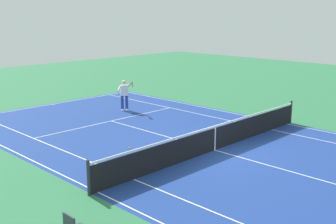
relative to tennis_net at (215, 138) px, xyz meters
The scene contains 6 objects.
ground_plane 0.49m from the tennis_net, ahead, with size 60.00×60.00×0.00m, color #2D7247.
court_slab 0.49m from the tennis_net, ahead, with size 24.20×11.40×0.00m, color navy.
court_line_markings 0.49m from the tennis_net, ahead, with size 23.85×11.05×0.01m.
tennis_net is the anchor object (origin of this frame).
tennis_player_near 7.93m from the tennis_net, 14.16° to the right, with size 1.18×0.75×1.70m.
tennis_ball 3.31m from the tennis_net, 41.74° to the left, with size 0.07×0.07×0.07m, color #CCE01E.
Camera 1 is at (-9.61, 12.32, 5.16)m, focal length 45.38 mm.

